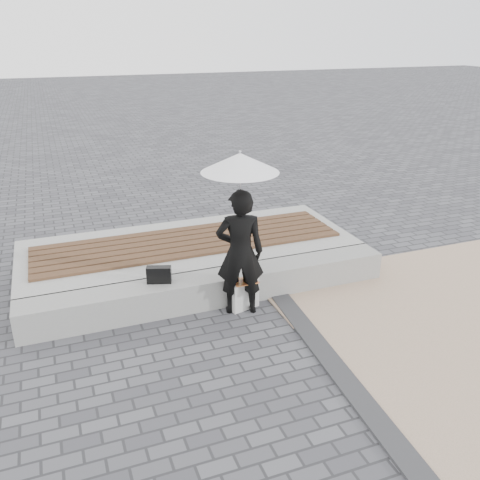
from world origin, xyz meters
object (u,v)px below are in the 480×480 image
Objects in this scene: woman at (240,253)px; parasol at (240,163)px; handbag at (159,275)px; canvas_tote at (244,294)px; seating_ledge at (214,288)px.

woman is 1.15m from parasol.
handbag is (-0.96, 0.39, -1.47)m from parasol.
canvas_tote is at bearing 35.24° from parasol.
handbag reaches higher than seating_ledge.
parasol is at bearing -55.61° from seating_ledge.
canvas_tote is (0.07, 0.05, -1.77)m from parasol.
canvas_tote is at bearing 0.24° from handbag.
handbag is at bearing -6.00° from woman.
canvas_tote is at bearing -44.21° from seating_ledge.
parasol is at bearing -3.59° from handbag.
canvas_tote is at bearing -128.76° from woman.
parasol reaches higher than woman.
parasol reaches higher than canvas_tote.
seating_ledge is 0.78m from handbag.
canvas_tote is (1.03, -0.34, -0.31)m from handbag.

